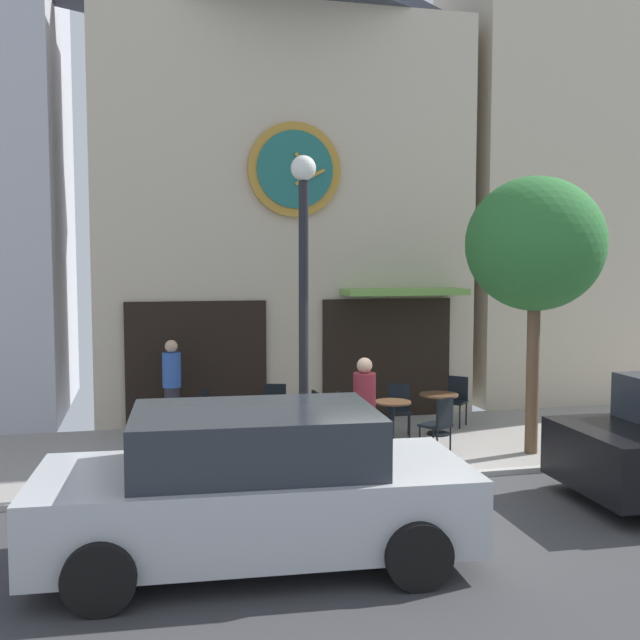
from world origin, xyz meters
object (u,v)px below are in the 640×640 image
(pedestrian_maroon, at_px, (364,414))
(cafe_table_near_door, at_px, (193,422))
(cafe_table_center, at_px, (259,416))
(cafe_chair_near_lamp, at_px, (211,413))
(street_lamp, at_px, (304,313))
(cafe_table_near_curb, at_px, (439,406))
(parked_car_silver, at_px, (255,487))
(cafe_chair_outer, at_px, (275,406))
(cafe_chair_facing_street, at_px, (456,397))
(pedestrian_blue, at_px, (172,386))
(cafe_chair_under_awning, at_px, (310,414))
(cafe_chair_corner, at_px, (345,414))
(cafe_chair_right_end, at_px, (439,421))
(cafe_chair_near_tree, at_px, (276,425))
(cafe_table_center_left, at_px, (392,417))
(street_tree, at_px, (535,245))
(cafe_chair_mid_row, at_px, (399,406))

(pedestrian_maroon, bearing_deg, cafe_table_near_door, 145.84)
(cafe_table_center, xyz_separation_m, pedestrian_maroon, (1.23, -1.84, 0.34))
(cafe_chair_near_lamp, bearing_deg, street_lamp, -56.71)
(cafe_table_near_curb, distance_m, parked_car_silver, 6.13)
(cafe_table_center, relative_size, cafe_chair_near_lamp, 0.81)
(street_lamp, bearing_deg, cafe_chair_outer, 91.69)
(cafe_chair_facing_street, xyz_separation_m, pedestrian_blue, (-5.13, 0.39, 0.33))
(cafe_chair_under_awning, bearing_deg, cafe_chair_near_lamp, 162.34)
(cafe_chair_corner, relative_size, cafe_chair_under_awning, 1.00)
(cafe_table_near_door, height_order, pedestrian_maroon, pedestrian_maroon)
(cafe_chair_outer, bearing_deg, cafe_chair_right_end, -38.05)
(cafe_chair_near_tree, distance_m, cafe_chair_outer, 1.52)
(cafe_chair_right_end, bearing_deg, cafe_chair_under_awning, 152.35)
(cafe_chair_under_awning, bearing_deg, cafe_chair_facing_street, 17.22)
(pedestrian_maroon, bearing_deg, cafe_table_center, 123.74)
(cafe_table_center_left, distance_m, cafe_chair_near_tree, 2.00)
(cafe_chair_near_lamp, xyz_separation_m, pedestrian_maroon, (1.97, -2.21, 0.33))
(street_lamp, xyz_separation_m, street_tree, (3.69, 0.10, 0.98))
(street_tree, height_order, pedestrian_maroon, street_tree)
(cafe_table_center, bearing_deg, street_lamp, -72.86)
(cafe_table_near_door, bearing_deg, cafe_chair_corner, 1.88)
(cafe_table_center, bearing_deg, cafe_chair_corner, -8.19)
(cafe_chair_mid_row, distance_m, cafe_chair_corner, 1.18)
(cafe_table_near_door, bearing_deg, pedestrian_blue, 100.60)
(cafe_table_near_curb, distance_m, cafe_chair_near_tree, 3.21)
(cafe_table_center, relative_size, cafe_chair_outer, 0.81)
(cafe_table_near_curb, bearing_deg, cafe_chair_under_awning, -172.76)
(street_lamp, height_order, cafe_chair_mid_row, street_lamp)
(pedestrian_blue, bearing_deg, cafe_chair_outer, -15.42)
(cafe_chair_mid_row, distance_m, cafe_chair_near_tree, 2.57)
(pedestrian_blue, bearing_deg, cafe_table_near_curb, -12.49)
(cafe_table_center_left, bearing_deg, cafe_chair_outer, 145.16)
(cafe_chair_mid_row, bearing_deg, cafe_chair_facing_street, 22.69)
(cafe_chair_facing_street, height_order, cafe_chair_corner, same)
(cafe_table_near_door, relative_size, cafe_chair_under_awning, 0.84)
(street_lamp, distance_m, cafe_table_center_left, 2.62)
(cafe_table_near_door, height_order, cafe_table_near_curb, cafe_table_near_door)
(street_tree, height_order, cafe_chair_corner, street_tree)
(street_tree, xyz_separation_m, cafe_chair_outer, (-3.76, 2.03, -2.74))
(street_lamp, height_order, cafe_table_center, street_lamp)
(street_lamp, height_order, cafe_chair_under_awning, street_lamp)
(cafe_chair_mid_row, xyz_separation_m, parked_car_silver, (-3.21, -4.79, 0.23))
(pedestrian_maroon, bearing_deg, parked_car_silver, -125.87)
(street_lamp, height_order, cafe_table_near_door, street_lamp)
(cafe_chair_near_lamp, xyz_separation_m, pedestrian_blue, (-0.60, 0.81, 0.33))
(cafe_chair_facing_street, height_order, cafe_chair_under_awning, same)
(cafe_chair_right_end, xyz_separation_m, cafe_chair_corner, (-1.29, 0.90, 0.00))
(parked_car_silver, bearing_deg, pedestrian_maroon, 54.13)
(cafe_chair_corner, distance_m, parked_car_silver, 4.84)
(cafe_table_near_door, height_order, cafe_chair_near_lamp, cafe_chair_near_lamp)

